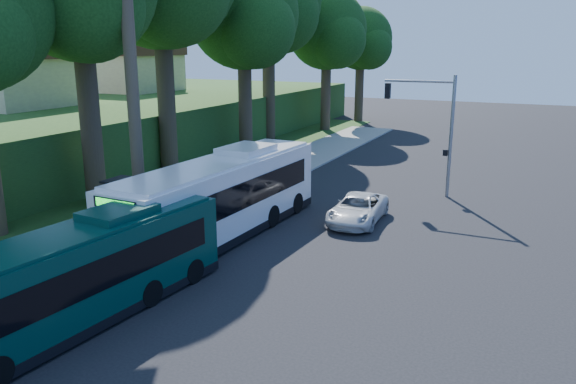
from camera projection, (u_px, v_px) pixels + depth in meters
The scene contains 15 objects.
ground at pixel (303, 236), 26.07m from camera, with size 140.00×140.00×0.00m, color black.
sidewalk at pixel (174, 215), 29.06m from camera, with size 4.50×70.00×0.12m, color gray.
red_curb at pixel (162, 246), 24.61m from camera, with size 0.25×30.00×0.13m, color maroon.
grass_verge at pixel (148, 184), 35.79m from camera, with size 8.00×70.00×0.06m, color #234719.
bus_shelter at pixel (136, 196), 26.09m from camera, with size 3.20×1.51×2.55m.
stop_sign_pole at pixel (137, 206), 23.39m from camera, with size 0.35×0.06×3.17m.
traffic_signal_pole at pixel (434, 120), 32.16m from camera, with size 4.10×0.30×7.00m.
hillside_backdrop at pixel (99, 117), 49.49m from camera, with size 24.00×60.00×8.80m.
tree_2 at pixel (245, 20), 42.31m from camera, with size 8.82×8.40×15.12m.
tree_3 at pixel (269, 6), 49.75m from camera, with size 10.08×9.60×17.28m.
tree_4 at pixel (328, 34), 56.31m from camera, with size 8.40×8.00×14.14m.
tree_5 at pixel (361, 42), 63.10m from camera, with size 7.35×7.00×12.86m.
white_bus at pixel (223, 196), 25.61m from camera, with size 3.39×13.24×3.91m.
teal_bus at pixel (80, 274), 17.64m from camera, with size 3.46×11.37×3.34m.
pickup at pixel (358, 209), 28.01m from camera, with size 2.25×4.88×1.36m, color silver.
Camera 1 is at (9.85, -22.67, 8.58)m, focal length 35.00 mm.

